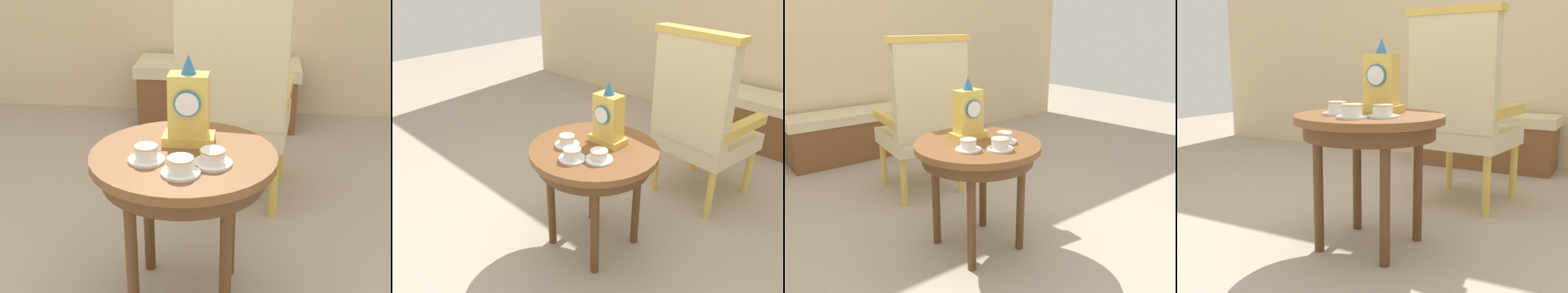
# 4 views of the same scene
# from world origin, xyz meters

# --- Properties ---
(ground_plane) EXTENTS (10.00, 10.00, 0.00)m
(ground_plane) POSITION_xyz_m (0.00, 0.00, 0.00)
(ground_plane) COLOR tan
(side_table) EXTENTS (0.67, 0.67, 0.62)m
(side_table) POSITION_xyz_m (0.09, 0.01, 0.54)
(side_table) COLOR brown
(side_table) RESTS_ON ground
(teacup_left) EXTENTS (0.13, 0.13, 0.06)m
(teacup_left) POSITION_xyz_m (-0.03, -0.07, 0.64)
(teacup_left) COLOR white
(teacup_left) RESTS_ON side_table
(teacup_right) EXTENTS (0.13, 0.13, 0.06)m
(teacup_right) POSITION_xyz_m (0.10, -0.16, 0.64)
(teacup_right) COLOR white
(teacup_right) RESTS_ON side_table
(teacup_center) EXTENTS (0.14, 0.14, 0.06)m
(teacup_center) POSITION_xyz_m (0.20, -0.08, 0.64)
(teacup_center) COLOR white
(teacup_center) RESTS_ON side_table
(mantel_clock) EXTENTS (0.19, 0.11, 0.34)m
(mantel_clock) POSITION_xyz_m (0.10, 0.10, 0.75)
(mantel_clock) COLOR gold
(mantel_clock) RESTS_ON side_table
(armchair) EXTENTS (0.60, 0.59, 1.14)m
(armchair) POSITION_xyz_m (0.24, 0.82, 0.59)
(armchair) COLOR beige
(armchair) RESTS_ON ground
(window_bench) EXTENTS (1.11, 0.40, 0.44)m
(window_bench) POSITION_xyz_m (0.08, 1.95, 0.22)
(window_bench) COLOR beige
(window_bench) RESTS_ON ground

